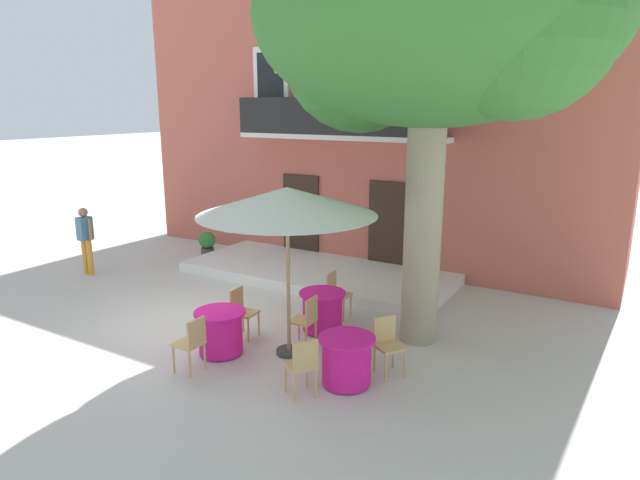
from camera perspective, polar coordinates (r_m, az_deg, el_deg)
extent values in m
plane|color=beige|center=(11.12, -12.97, -8.25)|extent=(120.00, 120.00, 0.00)
cube|color=#BC5B4C|center=(15.82, 6.12, 12.42)|extent=(13.00, 4.00, 7.50)
cube|color=#332319|center=(14.96, -1.96, 2.38)|extent=(1.10, 0.08, 2.30)
cube|color=#332319|center=(13.75, 7.18, 1.27)|extent=(1.10, 0.08, 2.30)
cube|color=silver|center=(15.17, -5.07, 15.79)|extent=(1.10, 0.08, 1.90)
cube|color=black|center=(15.15, -5.14, 15.80)|extent=(0.84, 0.04, 1.60)
cube|color=silver|center=(14.00, 2.55, 16.01)|extent=(1.10, 0.08, 1.90)
cube|color=black|center=(13.97, 2.49, 16.01)|extent=(0.84, 0.04, 1.60)
cube|color=silver|center=(13.10, 11.38, 15.91)|extent=(1.10, 0.08, 1.90)
cube|color=black|center=(13.07, 11.33, 15.92)|extent=(0.84, 0.04, 1.60)
cube|color=silver|center=(13.76, 1.91, 10.59)|extent=(5.60, 0.65, 0.12)
cube|color=black|center=(13.48, 1.31, 12.70)|extent=(5.60, 0.06, 0.90)
cylinder|color=#B2B2B7|center=(14.23, -2.80, 16.37)|extent=(0.04, 0.95, 1.33)
cube|color=yellow|center=(13.87, -3.90, 17.66)|extent=(0.60, 0.29, 0.38)
cylinder|color=#B2B2B7|center=(13.06, 6.38, 16.54)|extent=(0.04, 0.95, 1.33)
cube|color=red|center=(12.67, 5.52, 18.01)|extent=(0.60, 0.29, 0.38)
cylinder|color=#47423D|center=(15.02, -5.89, 11.65)|extent=(0.34, 0.34, 0.33)
ellipsoid|color=#38843D|center=(15.01, -5.92, 13.10)|extent=(0.45, 0.45, 0.43)
cylinder|color=slate|center=(14.37, -2.13, 11.41)|extent=(0.24, 0.24, 0.22)
ellipsoid|color=#4C8E38|center=(14.36, -2.14, 12.70)|extent=(0.32, 0.32, 0.42)
cylinder|color=#995638|center=(13.77, 1.97, 11.35)|extent=(0.33, 0.33, 0.24)
ellipsoid|color=#2D7533|center=(13.76, 1.98, 12.66)|extent=(0.43, 0.43, 0.38)
cylinder|color=slate|center=(13.26, 6.40, 11.14)|extent=(0.32, 0.32, 0.22)
ellipsoid|color=#2D7533|center=(13.25, 6.44, 12.35)|extent=(0.42, 0.42, 0.34)
cylinder|color=slate|center=(12.82, 11.17, 10.97)|extent=(0.26, 0.26, 0.26)
ellipsoid|color=#38843D|center=(12.81, 11.22, 12.13)|extent=(0.34, 0.34, 0.26)
cube|color=silver|center=(13.45, -0.33, -3.42)|extent=(6.50, 2.71, 0.25)
cylinder|color=gray|center=(9.63, 10.57, 0.57)|extent=(0.64, 0.64, 3.88)
ellipsoid|color=#33702D|center=(9.49, 11.59, 22.00)|extent=(5.90, 5.31, 3.54)
sphere|color=#33702D|center=(10.76, 4.25, 18.85)|extent=(2.95, 2.95, 2.95)
sphere|color=#33702D|center=(8.48, 20.09, 20.48)|extent=(2.66, 2.66, 2.66)
cylinder|color=#DB1984|center=(9.55, -10.26, -9.45)|extent=(0.74, 0.74, 0.68)
cylinder|color=#DB1984|center=(9.42, -10.35, -7.38)|extent=(0.86, 0.86, 0.04)
cylinder|color=#2D2823|center=(9.70, -10.17, -11.38)|extent=(0.44, 0.44, 0.03)
cylinder|color=tan|center=(10.21, -6.36, -8.62)|extent=(0.04, 0.04, 0.45)
cylinder|color=tan|center=(9.95, -7.42, -9.27)|extent=(0.04, 0.04, 0.45)
cylinder|color=tan|center=(10.39, -7.96, -8.28)|extent=(0.04, 0.04, 0.45)
cylinder|color=tan|center=(10.13, -9.05, -8.90)|extent=(0.04, 0.04, 0.45)
cube|color=tan|center=(10.08, -7.74, -7.48)|extent=(0.43, 0.43, 0.04)
cube|color=tan|center=(10.10, -8.64, -6.08)|extent=(0.07, 0.38, 0.42)
cylinder|color=tan|center=(9.12, -14.91, -11.87)|extent=(0.04, 0.04, 0.45)
cylinder|color=tan|center=(9.34, -13.40, -11.16)|extent=(0.04, 0.04, 0.45)
cylinder|color=tan|center=(8.90, -13.34, -12.45)|extent=(0.04, 0.04, 0.45)
cylinder|color=tan|center=(9.12, -11.83, -11.70)|extent=(0.04, 0.04, 0.45)
cube|color=tan|center=(9.02, -13.46, -10.38)|extent=(0.40, 0.40, 0.04)
cube|color=tan|center=(8.81, -12.69, -9.30)|extent=(0.04, 0.38, 0.42)
cylinder|color=#DB1984|center=(10.30, 0.25, -7.47)|extent=(0.74, 0.74, 0.68)
cylinder|color=#DB1984|center=(10.17, 0.25, -5.53)|extent=(0.86, 0.86, 0.04)
cylinder|color=#2D2823|center=(10.43, 0.25, -9.29)|extent=(0.44, 0.44, 0.03)
cylinder|color=tan|center=(9.69, -3.21, -9.83)|extent=(0.04, 0.04, 0.45)
cylinder|color=tan|center=(9.96, -2.19, -9.15)|extent=(0.04, 0.04, 0.45)
cylinder|color=tan|center=(9.53, -1.43, -10.23)|extent=(0.04, 0.04, 0.45)
cylinder|color=tan|center=(9.81, -0.45, -9.51)|extent=(0.04, 0.04, 0.45)
cube|color=tan|center=(9.65, -1.83, -8.34)|extent=(0.42, 0.42, 0.04)
cube|color=tan|center=(9.48, -0.89, -7.25)|extent=(0.06, 0.38, 0.42)
cylinder|color=tan|center=(11.06, 3.20, -6.76)|extent=(0.04, 0.04, 0.45)
cylinder|color=tan|center=(10.77, 2.46, -7.33)|extent=(0.04, 0.04, 0.45)
cylinder|color=tan|center=(11.19, 1.60, -6.49)|extent=(0.04, 0.04, 0.45)
cylinder|color=tan|center=(10.91, 0.83, -7.05)|extent=(0.04, 0.04, 0.45)
cube|color=tan|center=(10.90, 2.03, -5.70)|extent=(0.43, 0.43, 0.04)
cube|color=tan|center=(10.90, 1.18, -4.42)|extent=(0.07, 0.38, 0.42)
cylinder|color=#DB1984|center=(8.45, 2.76, -12.45)|extent=(0.74, 0.74, 0.68)
cylinder|color=#DB1984|center=(8.29, 2.79, -10.15)|extent=(0.86, 0.86, 0.04)
cylinder|color=#2D2823|center=(8.61, 2.73, -14.57)|extent=(0.44, 0.44, 0.03)
cylinder|color=tan|center=(8.31, -3.61, -14.07)|extent=(0.04, 0.04, 0.45)
cylinder|color=tan|center=(8.43, -1.40, -13.63)|extent=(0.04, 0.04, 0.45)
cylinder|color=tan|center=(8.03, -2.67, -15.10)|extent=(0.04, 0.04, 0.45)
cylinder|color=tan|center=(8.15, -0.39, -14.62)|extent=(0.04, 0.04, 0.45)
cube|color=tan|center=(8.12, -2.03, -12.82)|extent=(0.55, 0.55, 0.04)
cube|color=tan|center=(7.87, -1.52, -11.86)|extent=(0.24, 0.34, 0.42)
cylinder|color=tan|center=(8.80, 8.76, -12.55)|extent=(0.04, 0.04, 0.45)
cylinder|color=tan|center=(8.63, 6.81, -13.01)|extent=(0.04, 0.04, 0.45)
cylinder|color=tan|center=(9.05, 7.59, -11.71)|extent=(0.04, 0.04, 0.45)
cylinder|color=tan|center=(8.90, 5.68, -12.13)|extent=(0.04, 0.04, 0.45)
cube|color=tan|center=(8.74, 7.26, -10.90)|extent=(0.56, 0.56, 0.04)
cube|color=tan|center=(8.79, 6.70, -9.10)|extent=(0.25, 0.33, 0.42)
cylinder|color=#997A56|center=(9.08, -3.30, -4.38)|extent=(0.06, 0.06, 2.55)
cylinder|color=#333333|center=(9.54, -3.20, -11.45)|extent=(0.44, 0.44, 0.08)
cone|color=white|center=(8.76, -3.43, 4.04)|extent=(2.90, 2.90, 0.45)
cylinder|color=#47423D|center=(15.61, -11.55, -1.26)|extent=(0.35, 0.35, 0.26)
ellipsoid|color=#2D7533|center=(15.52, -11.62, 0.01)|extent=(0.46, 0.46, 0.45)
cylinder|color=gold|center=(14.89, -23.13, -1.58)|extent=(0.14, 0.14, 0.89)
cylinder|color=gold|center=(14.75, -22.71, -1.68)|extent=(0.14, 0.14, 0.89)
cube|color=teal|center=(14.66, -23.19, 1.11)|extent=(0.22, 0.34, 0.56)
sphere|color=#9E7051|center=(14.58, -23.33, 2.64)|extent=(0.22, 0.22, 0.22)
cylinder|color=#9E7051|center=(14.83, -23.69, 1.20)|extent=(0.09, 0.09, 0.52)
cylinder|color=#9E7051|center=(14.48, -22.67, 1.01)|extent=(0.09, 0.09, 0.52)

